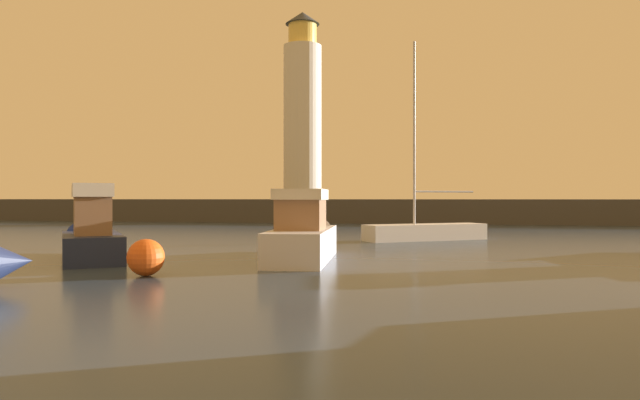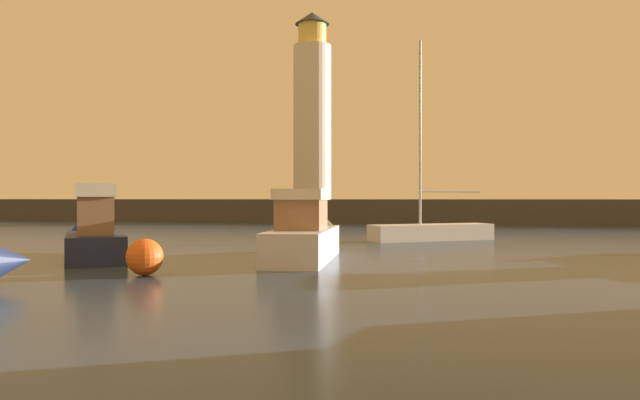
# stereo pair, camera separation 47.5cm
# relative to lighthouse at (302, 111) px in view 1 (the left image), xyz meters

# --- Properties ---
(ground_plane) EXTENTS (220.00, 220.00, 0.00)m
(ground_plane) POSITION_rel_lighthouse_xyz_m (6.85, -24.13, -9.77)
(ground_plane) COLOR #2D3D51
(breakwater) EXTENTS (95.16, 4.44, 2.01)m
(breakwater) POSITION_rel_lighthouse_xyz_m (6.85, 0.00, -8.77)
(breakwater) COLOR #423F3D
(breakwater) RESTS_ON ground_plane
(lighthouse) EXTENTS (3.31, 3.31, 16.39)m
(lighthouse) POSITION_rel_lighthouse_xyz_m (0.00, 0.00, 0.00)
(lighthouse) COLOR silver
(lighthouse) RESTS_ON breakwater
(motorboat_0) EXTENTS (2.34, 7.07, 2.67)m
(motorboat_0) POSITION_rel_lighthouse_xyz_m (6.88, -29.73, -8.97)
(motorboat_0) COLOR silver
(motorboat_0) RESTS_ON ground_plane
(motorboat_3) EXTENTS (4.85, 5.85, 2.92)m
(motorboat_3) POSITION_rel_lighthouse_xyz_m (-0.40, -31.25, -9.03)
(motorboat_3) COLOR #1E284C
(motorboat_3) RESTS_ON ground_plane
(sailboat_moored) EXTENTS (6.14, 4.75, 9.82)m
(sailboat_moored) POSITION_rel_lighthouse_xyz_m (10.84, -20.14, -9.28)
(sailboat_moored) COLOR white
(sailboat_moored) RESTS_ON ground_plane
(mooring_buoy) EXTENTS (0.99, 0.99, 0.99)m
(mooring_buoy) POSITION_rel_lighthouse_xyz_m (3.66, -35.00, -9.28)
(mooring_buoy) COLOR #EA5919
(mooring_buoy) RESTS_ON ground_plane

